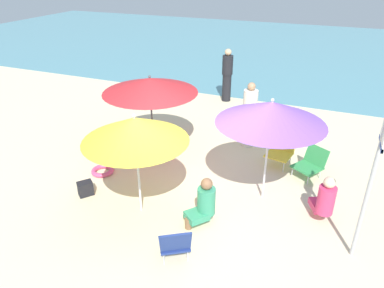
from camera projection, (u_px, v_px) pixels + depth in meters
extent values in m
plane|color=beige|center=(183.00, 202.00, 6.75)|extent=(40.00, 40.00, 0.00)
cube|color=#5693A3|center=(293.00, 49.00, 18.11)|extent=(40.00, 16.00, 0.01)
cylinder|color=silver|center=(267.00, 152.00, 6.44)|extent=(0.04, 0.04, 1.93)
cone|color=#8E56C6|center=(271.00, 113.00, 6.09)|extent=(1.91, 1.91, 0.39)
sphere|color=silver|center=(273.00, 100.00, 5.99)|extent=(0.06, 0.06, 0.06)
cylinder|color=silver|center=(138.00, 167.00, 6.11)|extent=(0.04, 0.04, 1.81)
cone|color=yellow|center=(135.00, 129.00, 5.79)|extent=(1.77, 1.77, 0.41)
sphere|color=silver|center=(134.00, 116.00, 5.68)|extent=(0.06, 0.06, 0.06)
cylinder|color=#4C4C51|center=(152.00, 117.00, 8.04)|extent=(0.04, 0.04, 1.80)
cone|color=red|center=(150.00, 85.00, 7.70)|extent=(2.07, 2.07, 0.32)
sphere|color=#4C4C51|center=(150.00, 77.00, 7.61)|extent=(0.06, 0.06, 0.06)
cube|color=gold|center=(279.00, 155.00, 7.79)|extent=(0.60, 0.60, 0.03)
cube|color=gold|center=(284.00, 143.00, 7.91)|extent=(0.52, 0.23, 0.34)
cylinder|color=silver|center=(283.00, 167.00, 7.61)|extent=(0.02, 0.02, 0.26)
cylinder|color=silver|center=(266.00, 162.00, 7.81)|extent=(0.02, 0.02, 0.26)
cylinder|color=silver|center=(290.00, 159.00, 7.91)|extent=(0.02, 0.02, 0.26)
cylinder|color=silver|center=(273.00, 154.00, 8.11)|extent=(0.02, 0.02, 0.26)
cube|color=navy|center=(174.00, 244.00, 5.43)|extent=(0.59, 0.58, 0.03)
cube|color=navy|center=(176.00, 243.00, 5.15)|extent=(0.46, 0.38, 0.42)
cylinder|color=silver|center=(162.00, 244.00, 5.60)|extent=(0.02, 0.02, 0.21)
cylinder|color=silver|center=(184.00, 241.00, 5.66)|extent=(0.02, 0.02, 0.21)
cylinder|color=silver|center=(164.00, 259.00, 5.32)|extent=(0.02, 0.02, 0.21)
cylinder|color=silver|center=(188.00, 256.00, 5.38)|extent=(0.02, 0.02, 0.21)
cube|color=#33934C|center=(307.00, 167.00, 7.40)|extent=(0.68, 0.68, 0.03)
cube|color=#33934C|center=(317.00, 156.00, 7.45)|extent=(0.50, 0.39, 0.38)
cylinder|color=silver|center=(308.00, 180.00, 7.21)|extent=(0.02, 0.02, 0.21)
cylinder|color=silver|center=(292.00, 171.00, 7.49)|extent=(0.02, 0.02, 0.21)
cylinder|color=silver|center=(320.00, 174.00, 7.42)|extent=(0.02, 0.02, 0.21)
cylinder|color=silver|center=(304.00, 166.00, 7.70)|extent=(0.02, 0.02, 0.21)
cylinder|color=silver|center=(248.00, 130.00, 8.60)|extent=(0.28, 0.28, 0.82)
cylinder|color=silver|center=(250.00, 102.00, 8.27)|extent=(0.33, 0.33, 0.58)
sphere|color=tan|center=(252.00, 86.00, 8.10)|extent=(0.18, 0.18, 0.18)
cube|color=#DB3866|center=(320.00, 205.00, 6.29)|extent=(0.41, 0.45, 0.12)
cylinder|color=beige|center=(315.00, 205.00, 6.48)|extent=(0.12, 0.12, 0.21)
cylinder|color=#DB3866|center=(326.00, 200.00, 6.01)|extent=(0.29, 0.29, 0.50)
sphere|color=beige|center=(330.00, 182.00, 5.85)|extent=(0.19, 0.19, 0.19)
cube|color=#389970|center=(197.00, 216.00, 6.06)|extent=(0.46, 0.47, 0.12)
cylinder|color=#896042|center=(189.00, 223.00, 6.04)|extent=(0.12, 0.12, 0.20)
cylinder|color=#389970|center=(206.00, 201.00, 6.03)|extent=(0.31, 0.31, 0.48)
sphere|color=#896042|center=(207.00, 184.00, 5.87)|extent=(0.20, 0.20, 0.20)
cylinder|color=black|center=(227.00, 87.00, 11.36)|extent=(0.28, 0.28, 0.86)
cylinder|color=black|center=(228.00, 65.00, 11.03)|extent=(0.33, 0.33, 0.58)
sphere|color=#DBAD84|center=(228.00, 52.00, 10.85)|extent=(0.20, 0.20, 0.20)
cylinder|color=#ADADB2|center=(368.00, 192.00, 5.01)|extent=(0.06, 0.06, 2.32)
cube|color=white|center=(384.00, 132.00, 4.59)|extent=(0.03, 0.49, 0.38)
cube|color=navy|center=(381.00, 143.00, 4.67)|extent=(0.03, 0.49, 0.06)
torus|color=#E54C7F|center=(103.00, 171.00, 7.63)|extent=(0.48, 0.48, 0.10)
cube|color=black|center=(85.00, 189.00, 6.88)|extent=(0.32, 0.33, 0.28)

